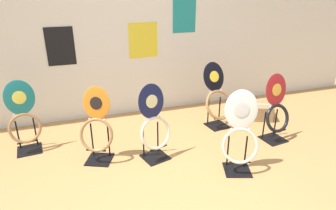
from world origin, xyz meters
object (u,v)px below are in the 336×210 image
toilet_seat_display_teal_sax (23,119)px  toilet_seat_display_jazz_black (217,98)px  toilet_seat_display_white_plain (240,134)px  toilet_seat_display_orange_sun (97,129)px  toilet_seat_display_crimson_swirl (276,112)px  storage_box (255,111)px  toilet_seat_display_navy_moon (154,126)px

toilet_seat_display_teal_sax → toilet_seat_display_jazz_black: 2.47m
toilet_seat_display_white_plain → toilet_seat_display_jazz_black: toilet_seat_display_white_plain is taller
toilet_seat_display_white_plain → toilet_seat_display_orange_sun: 1.56m
toilet_seat_display_teal_sax → toilet_seat_display_crimson_swirl: size_ratio=1.01×
toilet_seat_display_white_plain → toilet_seat_display_jazz_black: bearing=75.7°
toilet_seat_display_orange_sun → toilet_seat_display_jazz_black: (1.68, 0.39, 0.02)m
storage_box → toilet_seat_display_crimson_swirl: bearing=-104.0°
toilet_seat_display_navy_moon → toilet_seat_display_jazz_black: toilet_seat_display_navy_moon is taller
toilet_seat_display_crimson_swirl → toilet_seat_display_navy_moon: toilet_seat_display_navy_moon is taller
toilet_seat_display_teal_sax → storage_box: toilet_seat_display_teal_sax is taller
toilet_seat_display_teal_sax → toilet_seat_display_jazz_black: toilet_seat_display_jazz_black is taller
toilet_seat_display_crimson_swirl → toilet_seat_display_orange_sun: 2.21m
toilet_seat_display_crimson_swirl → toilet_seat_display_jazz_black: toilet_seat_display_jazz_black is taller
toilet_seat_display_jazz_black → storage_box: bearing=4.6°
toilet_seat_display_navy_moon → storage_box: (1.74, 0.59, -0.30)m
toilet_seat_display_white_plain → toilet_seat_display_teal_sax: bearing=152.4°
toilet_seat_display_teal_sax → toilet_seat_display_navy_moon: (1.41, -0.64, -0.01)m
toilet_seat_display_crimson_swirl → storage_box: toilet_seat_display_crimson_swirl is taller
toilet_seat_display_navy_moon → toilet_seat_display_crimson_swirl: bearing=-2.4°
toilet_seat_display_crimson_swirl → toilet_seat_display_orange_sun: (-2.20, 0.22, 0.01)m
toilet_seat_display_crimson_swirl → toilet_seat_display_orange_sun: size_ratio=1.00×
toilet_seat_display_white_plain → toilet_seat_display_orange_sun: (-1.41, 0.67, -0.04)m
toilet_seat_display_teal_sax → toilet_seat_display_orange_sun: toilet_seat_display_teal_sax is taller
toilet_seat_display_teal_sax → toilet_seat_display_white_plain: (2.20, -1.15, 0.03)m
toilet_seat_display_white_plain → storage_box: toilet_seat_display_white_plain is taller
toilet_seat_display_navy_moon → storage_box: bearing=18.8°
toilet_seat_display_teal_sax → toilet_seat_display_white_plain: size_ratio=0.97×
toilet_seat_display_orange_sun → toilet_seat_display_crimson_swirl: bearing=-5.7°
toilet_seat_display_jazz_black → toilet_seat_display_white_plain: bearing=-104.3°
toilet_seat_display_teal_sax → toilet_seat_display_orange_sun: bearing=-31.4°
toilet_seat_display_jazz_black → storage_box: toilet_seat_display_jazz_black is taller
toilet_seat_display_teal_sax → toilet_seat_display_navy_moon: 1.55m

